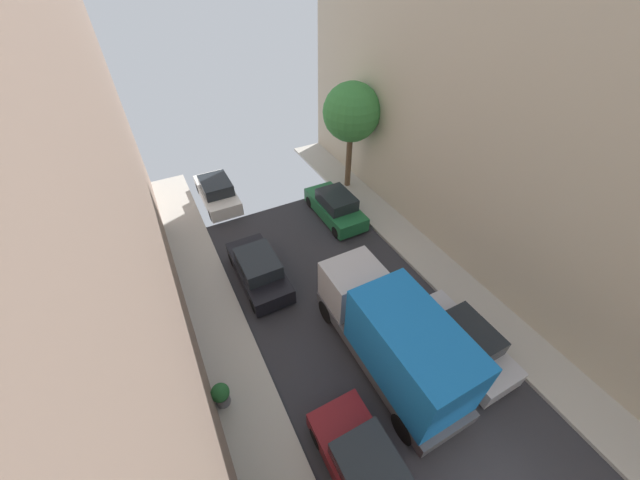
{
  "coord_description": "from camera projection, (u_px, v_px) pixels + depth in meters",
  "views": [
    {
      "loc": [
        -5.26,
        0.17,
        11.94
      ],
      "look_at": [
        0.77,
        11.7,
        0.5
      ],
      "focal_mm": 19.48,
      "sensor_mm": 36.0,
      "label": 1
    }
  ],
  "objects": [
    {
      "name": "sidewalk_right",
      "position": [
        601.0,
        420.0,
        11.29
      ],
      "size": [
        2.0,
        44.0,
        0.15
      ],
      "primitive_type": "cube",
      "color": "#B7B2A8",
      "rests_on": "ground"
    },
    {
      "name": "parked_car_left_3",
      "position": [
        368.0,
        473.0,
        9.62
      ],
      "size": [
        1.78,
        4.2,
        1.57
      ],
      "color": "maroon",
      "rests_on": "ground"
    },
    {
      "name": "parked_car_left_4",
      "position": [
        259.0,
        270.0,
        15.49
      ],
      "size": [
        1.78,
        4.2,
        1.57
      ],
      "color": "black",
      "rests_on": "ground"
    },
    {
      "name": "parked_car_left_5",
      "position": [
        217.0,
        192.0,
        20.15
      ],
      "size": [
        1.78,
        4.2,
        1.57
      ],
      "color": "white",
      "rests_on": "ground"
    },
    {
      "name": "parked_car_right_1",
      "position": [
        462.0,
        341.0,
        12.77
      ],
      "size": [
        1.78,
        4.2,
        1.57
      ],
      "color": "silver",
      "rests_on": "ground"
    },
    {
      "name": "parked_car_right_2",
      "position": [
        335.0,
        207.0,
        19.09
      ],
      "size": [
        1.78,
        4.2,
        1.57
      ],
      "color": "#1E6638",
      "rests_on": "ground"
    },
    {
      "name": "delivery_truck",
      "position": [
        393.0,
        336.0,
        11.69
      ],
      "size": [
        2.26,
        6.6,
        3.38
      ],
      "color": "#4C4C51",
      "rests_on": "ground"
    },
    {
      "name": "street_tree_1",
      "position": [
        352.0,
        113.0,
        18.83
      ],
      "size": [
        3.16,
        3.16,
        6.16
      ],
      "color": "brown",
      "rests_on": "sidewalk_right"
    },
    {
      "name": "potted_plant_4",
      "position": [
        221.0,
        395.0,
        11.31
      ],
      "size": [
        0.61,
        0.61,
        0.97
      ],
      "color": "slate",
      "rests_on": "sidewalk_left"
    }
  ]
}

